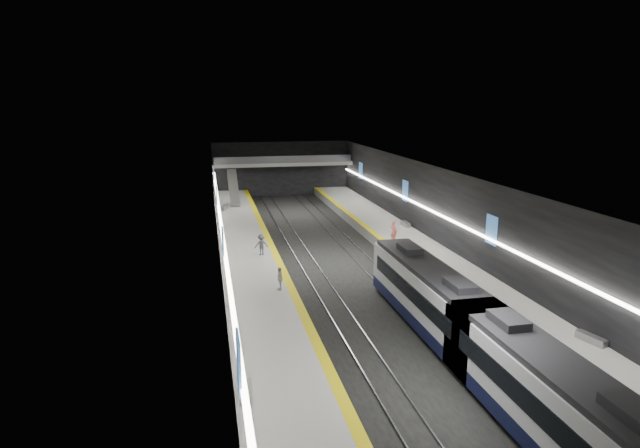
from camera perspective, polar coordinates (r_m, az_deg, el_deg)
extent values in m
plane|color=black|center=(46.79, 1.83, -4.31)|extent=(70.00, 70.00, 0.00)
cube|color=beige|center=(45.05, 1.91, 5.45)|extent=(20.00, 70.00, 0.04)
cube|color=black|center=(44.48, -10.74, -0.12)|extent=(0.04, 70.00, 8.00)
cube|color=black|center=(49.07, 13.29, 1.00)|extent=(0.04, 70.00, 8.00)
cube|color=black|center=(79.70, -4.18, 5.89)|extent=(20.00, 0.04, 8.00)
cube|color=slate|center=(45.51, -7.40, -4.26)|extent=(5.00, 70.00, 1.00)
cube|color=#AEAEA8|center=(45.36, -7.42, -3.65)|extent=(5.00, 70.00, 0.02)
cube|color=yellow|center=(45.57, -4.65, -3.49)|extent=(0.60, 70.00, 0.02)
cube|color=slate|center=(48.92, 10.41, -3.13)|extent=(5.00, 70.00, 1.00)
cube|color=#AEAEA8|center=(48.78, 10.44, -2.56)|extent=(5.00, 70.00, 0.02)
cube|color=yellow|center=(48.00, 8.01, -2.71)|extent=(0.60, 70.00, 0.02)
cube|color=gray|center=(46.14, -2.06, -4.48)|extent=(0.08, 70.00, 0.12)
cube|color=gray|center=(46.40, -0.31, -4.37)|extent=(0.08, 70.00, 0.12)
cube|color=gray|center=(47.22, 3.94, -4.09)|extent=(0.08, 70.00, 0.12)
cube|color=gray|center=(47.62, 5.61, -3.98)|extent=(0.08, 70.00, 0.12)
cube|color=black|center=(25.20, 23.49, -19.87)|extent=(2.65, 15.00, 0.80)
cube|color=silver|center=(24.37, 23.86, -16.59)|extent=(2.65, 15.00, 2.50)
cube|color=black|center=(23.73, 24.18, -13.63)|extent=(2.44, 14.25, 0.30)
cube|color=black|center=(24.34, 23.87, -16.49)|extent=(2.69, 13.20, 1.00)
cube|color=black|center=(34.65, 11.63, -9.67)|extent=(2.65, 15.00, 0.80)
cube|color=silver|center=(34.06, 11.76, -7.11)|extent=(2.65, 15.00, 2.50)
cube|color=black|center=(33.60, 11.87, -4.87)|extent=(2.44, 14.25, 0.30)
cube|color=black|center=(34.04, 11.76, -7.03)|extent=(2.69, 13.20, 1.00)
cube|color=black|center=(27.91, 18.05, -12.28)|extent=(1.85, 0.05, 1.20)
cube|color=#3868AA|center=(20.68, -8.66, -14.47)|extent=(0.10, 1.50, 2.20)
cube|color=#3868AA|center=(36.60, -10.31, -2.16)|extent=(0.10, 1.50, 2.20)
cube|color=#3868AA|center=(54.18, -10.96, 2.78)|extent=(0.10, 1.50, 2.20)
cube|color=#3868AA|center=(70.98, -11.27, 5.18)|extent=(0.10, 1.50, 2.20)
cube|color=#3868AA|center=(42.02, 17.82, -0.60)|extent=(0.10, 1.50, 2.20)
cube|color=#3868AA|center=(57.98, 9.07, 3.52)|extent=(0.10, 1.50, 2.20)
cube|color=#3868AA|center=(73.92, 4.36, 5.71)|extent=(0.10, 1.50, 2.20)
cube|color=white|center=(44.53, -10.47, -0.36)|extent=(0.25, 68.60, 0.12)
cube|color=white|center=(49.03, 13.06, 0.76)|extent=(0.25, 68.60, 0.12)
cube|color=gray|center=(77.61, -3.99, 6.44)|extent=(20.00, 3.00, 0.50)
cube|color=#47474C|center=(76.10, -3.84, 6.87)|extent=(19.60, 0.08, 1.00)
cube|color=#99999E|center=(70.29, -9.23, 3.87)|extent=(1.20, 7.50, 3.92)
cube|color=#99999E|center=(25.41, -7.93, -17.29)|extent=(0.62, 1.77, 0.43)
cube|color=#99999E|center=(65.90, -10.22, 1.75)|extent=(1.05, 2.01, 0.47)
cube|color=#99999E|center=(33.52, 26.95, -10.85)|extent=(0.90, 1.79, 0.42)
cube|color=#99999E|center=(57.03, 9.12, 0.00)|extent=(0.54, 1.82, 0.44)
imported|color=#BB4F46|center=(50.35, 7.86, -0.82)|extent=(0.71, 0.84, 1.97)
imported|color=beige|center=(37.56, -4.31, -5.85)|extent=(0.42, 0.97, 1.65)
imported|color=#424149|center=(45.97, -6.29, -2.22)|extent=(1.27, 0.86, 1.82)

